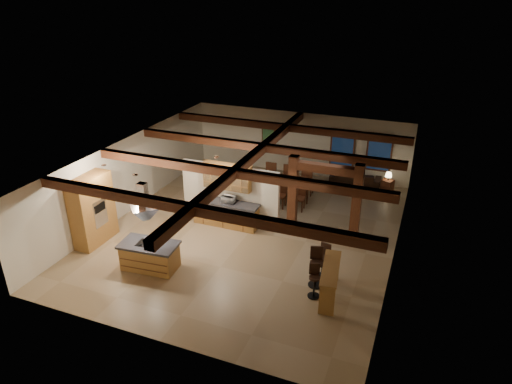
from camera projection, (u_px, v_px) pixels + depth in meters
ground at (250, 231)px, 16.47m from camera, size 12.00×12.00×0.00m
room_walls at (250, 186)px, 15.72m from camera, size 12.00×12.00×12.00m
ceiling_beams at (250, 159)px, 15.32m from camera, size 10.00×12.00×0.28m
timber_posts at (324, 192)px, 15.32m from camera, size 2.50×0.30×2.90m
partition_wall at (230, 194)px, 16.76m from camera, size 3.80×0.18×2.20m
pantry_cabinet at (93, 210)px, 15.33m from camera, size 0.67×1.60×2.40m
back_counter at (226, 213)px, 16.69m from camera, size 2.50×0.66×0.94m
upper_display_cabinet at (227, 177)px, 16.29m from camera, size 1.80×0.36×0.95m
range_hood at (145, 217)px, 13.59m from camera, size 1.10×1.10×1.40m
back_windows at (361, 150)px, 19.92m from camera, size 2.70×0.07×1.70m
framed_art at (268, 135)px, 21.28m from camera, size 0.65×0.05×0.85m
recessed_cans at (153, 166)px, 14.48m from camera, size 3.16×2.46×0.03m
kitchen_island at (150, 256)px, 14.15m from camera, size 1.86×1.10×0.89m
dining_table at (285, 191)px, 18.77m from camera, size 2.25×1.68×0.70m
sofa at (355, 179)px, 20.06m from camera, size 2.21×0.93×0.64m
microwave at (229, 199)px, 16.40m from camera, size 0.49×0.34×0.27m
bar_counter at (330, 277)px, 12.78m from camera, size 0.71×1.89×0.97m
side_table at (387, 186)px, 19.44m from camera, size 0.57×0.57×0.55m
table_lamp at (389, 175)px, 19.22m from camera, size 0.29×0.29×0.34m
bar_stool_a at (314, 281)px, 12.84m from camera, size 0.38×0.39×1.02m
bar_stool_b at (323, 260)px, 13.70m from camera, size 0.39×0.40×1.09m
bar_stool_c at (316, 267)px, 13.28m from camera, size 0.45×0.47×1.23m
dining_chairs at (285, 184)px, 18.63m from camera, size 2.10×2.10×1.32m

